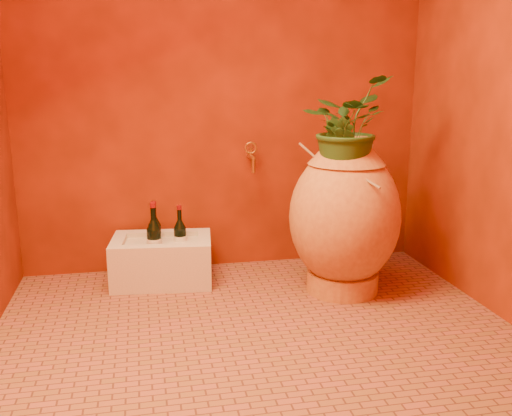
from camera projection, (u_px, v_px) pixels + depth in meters
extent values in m
plane|color=brown|center=(256.00, 329.00, 2.77)|extent=(2.50, 2.50, 0.00)
cube|color=#591A05|center=(223.00, 67.00, 3.43)|extent=(2.50, 0.02, 2.50)
cube|color=#591A05|center=(512.00, 65.00, 2.72)|extent=(0.02, 2.00, 2.50)
cylinder|color=#C68437|center=(342.00, 281.00, 3.25)|extent=(0.41, 0.41, 0.12)
ellipsoid|color=#C68437|center=(344.00, 217.00, 3.17)|extent=(0.63, 0.63, 0.77)
cone|color=#C68437|center=(347.00, 153.00, 3.08)|extent=(0.43, 0.43, 0.12)
torus|color=#C68437|center=(347.00, 141.00, 3.07)|extent=(0.27, 0.27, 0.05)
cylinder|color=olive|center=(335.00, 175.00, 3.04)|extent=(0.34, 0.29, 0.33)
cylinder|color=olive|center=(351.00, 171.00, 2.98)|extent=(0.18, 0.39, 0.13)
cylinder|color=olive|center=(369.00, 166.00, 3.04)|extent=(0.16, 0.32, 0.20)
cube|color=beige|center=(162.00, 262.00, 3.38)|extent=(0.61, 0.45, 0.24)
cube|color=beige|center=(160.00, 233.00, 3.49)|extent=(0.58, 0.14, 0.03)
cube|color=beige|center=(163.00, 248.00, 3.19)|extent=(0.58, 0.14, 0.03)
cube|color=beige|center=(118.00, 243.00, 3.30)|extent=(0.10, 0.25, 0.03)
cube|color=beige|center=(204.00, 238.00, 3.39)|extent=(0.10, 0.25, 0.03)
cylinder|color=black|center=(180.00, 242.00, 3.39)|extent=(0.07, 0.07, 0.17)
cone|color=black|center=(180.00, 224.00, 3.36)|extent=(0.07, 0.07, 0.05)
cylinder|color=black|center=(179.00, 215.00, 3.35)|extent=(0.02, 0.02, 0.07)
cylinder|color=maroon|center=(179.00, 207.00, 3.34)|extent=(0.03, 0.03, 0.02)
cylinder|color=silver|center=(180.00, 242.00, 3.39)|extent=(0.08, 0.08, 0.08)
cylinder|color=black|center=(154.00, 246.00, 3.28)|extent=(0.08, 0.08, 0.20)
cone|color=black|center=(154.00, 225.00, 3.25)|extent=(0.08, 0.08, 0.05)
cylinder|color=black|center=(153.00, 214.00, 3.23)|extent=(0.03, 0.03, 0.08)
cylinder|color=maroon|center=(153.00, 205.00, 3.22)|extent=(0.03, 0.03, 0.03)
cylinder|color=silver|center=(154.00, 246.00, 3.28)|extent=(0.09, 0.09, 0.09)
cylinder|color=black|center=(155.00, 240.00, 3.41)|extent=(0.08, 0.08, 0.18)
cone|color=black|center=(154.00, 221.00, 3.38)|extent=(0.08, 0.08, 0.05)
cylinder|color=black|center=(154.00, 211.00, 3.37)|extent=(0.03, 0.03, 0.07)
cylinder|color=maroon|center=(154.00, 203.00, 3.36)|extent=(0.03, 0.03, 0.03)
cylinder|color=silver|center=(155.00, 240.00, 3.41)|extent=(0.08, 0.08, 0.08)
cylinder|color=#AF7D28|center=(251.00, 157.00, 3.52)|extent=(0.03, 0.15, 0.03)
cylinder|color=#AF7D28|center=(253.00, 166.00, 3.45)|extent=(0.02, 0.02, 0.09)
torus|color=#AF7D28|center=(251.00, 148.00, 3.50)|extent=(0.08, 0.01, 0.08)
cylinder|color=#AF7D28|center=(251.00, 152.00, 3.51)|extent=(0.01, 0.01, 0.05)
imported|color=#204318|center=(346.00, 126.00, 3.04)|extent=(0.63, 0.64, 0.53)
imported|color=#204318|center=(338.00, 149.00, 3.02)|extent=(0.22, 0.24, 0.35)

